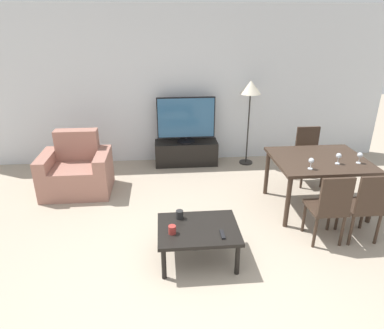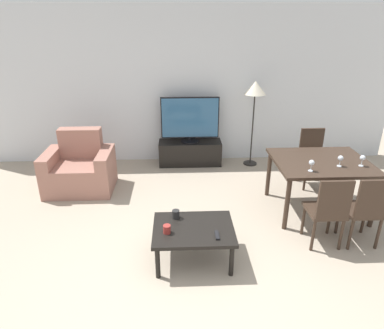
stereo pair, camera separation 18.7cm
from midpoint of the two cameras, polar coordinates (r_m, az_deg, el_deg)
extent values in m
plane|color=tan|center=(3.44, 0.31, -22.42)|extent=(18.00, 18.00, 0.00)
cube|color=silver|center=(6.15, -1.38, 12.79)|extent=(7.71, 0.06, 2.70)
cube|color=#9E6B5B|center=(5.50, -17.21, -1.92)|extent=(0.64, 0.74, 0.44)
cube|color=#9E6B5B|center=(5.58, -17.12, 3.48)|extent=(0.64, 0.20, 0.46)
cube|color=#9E6B5B|center=(5.58, -21.38, -1.12)|extent=(0.18, 0.74, 0.62)
cube|color=#9E6B5B|center=(5.37, -13.09, -1.01)|extent=(0.18, 0.74, 0.62)
cube|color=black|center=(6.21, 0.54, 1.98)|extent=(1.11, 0.40, 0.43)
cylinder|color=black|center=(6.13, 0.55, 3.97)|extent=(0.32, 0.32, 0.03)
cylinder|color=black|center=(6.12, 0.55, 4.32)|extent=(0.04, 0.04, 0.05)
cube|color=black|center=(6.00, 0.56, 7.81)|extent=(1.01, 0.04, 0.72)
cube|color=#2D5B84|center=(5.98, 0.58, 7.75)|extent=(0.98, 0.01, 0.69)
cube|color=black|center=(3.71, 1.72, -10.75)|extent=(0.86, 0.67, 0.04)
cylinder|color=black|center=(3.60, -4.21, -16.02)|extent=(0.05, 0.05, 0.37)
cylinder|color=black|center=(3.65, 8.13, -15.58)|extent=(0.05, 0.05, 0.37)
cylinder|color=black|center=(4.05, -4.02, -11.04)|extent=(0.05, 0.05, 0.37)
cylinder|color=black|center=(4.10, 6.75, -10.73)|extent=(0.05, 0.05, 0.37)
cube|color=#38281E|center=(4.85, 21.80, 0.36)|extent=(1.23, 1.02, 0.04)
cylinder|color=#38281E|center=(4.42, 16.73, -6.41)|extent=(0.06, 0.06, 0.69)
cylinder|color=#38281E|center=(4.89, 29.17, -5.56)|extent=(0.06, 0.06, 0.69)
cylinder|color=#38281E|center=(5.18, 13.67, -1.55)|extent=(0.06, 0.06, 0.69)
cylinder|color=#38281E|center=(5.59, 24.68, -1.24)|extent=(0.06, 0.06, 0.69)
cube|color=#38281E|center=(4.28, 22.39, -7.15)|extent=(0.40, 0.40, 0.04)
cylinder|color=#38281E|center=(4.45, 19.21, -8.71)|extent=(0.04, 0.04, 0.40)
cylinder|color=#38281E|center=(4.58, 23.03, -8.40)|extent=(0.04, 0.04, 0.40)
cylinder|color=#38281E|center=(4.20, 20.76, -11.00)|extent=(0.04, 0.04, 0.40)
cylinder|color=#38281E|center=(4.34, 24.77, -10.58)|extent=(0.04, 0.04, 0.40)
cube|color=#38281E|center=(4.02, 23.93, -5.42)|extent=(0.37, 0.04, 0.45)
cube|color=#38281E|center=(5.66, 20.49, 0.57)|extent=(0.40, 0.40, 0.04)
cylinder|color=#38281E|center=(5.55, 19.24, -2.20)|extent=(0.04, 0.04, 0.40)
cylinder|color=#38281E|center=(5.67, 22.29, -2.09)|extent=(0.04, 0.04, 0.40)
cylinder|color=#38281E|center=(5.82, 18.14, -0.84)|extent=(0.04, 0.04, 0.40)
cylinder|color=#38281E|center=(5.94, 21.07, -0.77)|extent=(0.04, 0.04, 0.40)
cube|color=#38281E|center=(5.74, 20.16, 3.52)|extent=(0.37, 0.04, 0.45)
cube|color=#38281E|center=(4.47, 27.44, -6.74)|extent=(0.40, 0.40, 0.04)
cylinder|color=#38281E|center=(4.62, 24.24, -8.29)|extent=(0.04, 0.04, 0.40)
cylinder|color=#38281E|center=(4.77, 27.75, -7.96)|extent=(0.04, 0.04, 0.40)
cylinder|color=#38281E|center=(4.38, 26.03, -10.43)|extent=(0.04, 0.04, 0.40)
cylinder|color=#38281E|center=(4.54, 29.69, -9.99)|extent=(0.04, 0.04, 0.40)
cube|color=#38281E|center=(4.23, 29.18, -5.05)|extent=(0.37, 0.04, 0.45)
cylinder|color=black|center=(6.37, 10.46, 0.21)|extent=(0.24, 0.24, 0.02)
cylinder|color=black|center=(6.16, 10.89, 5.69)|extent=(0.02, 0.02, 1.25)
cone|color=beige|center=(5.98, 11.43, 12.43)|extent=(0.36, 0.36, 0.22)
cube|color=black|center=(3.59, 5.72, -11.65)|extent=(0.04, 0.15, 0.02)
cylinder|color=black|center=(3.84, -1.30, -8.30)|extent=(0.08, 0.08, 0.10)
cylinder|color=maroon|center=(3.60, -2.70, -10.73)|extent=(0.08, 0.08, 0.09)
cylinder|color=silver|center=(4.46, 20.29, -1.00)|extent=(0.06, 0.06, 0.01)
cylinder|color=silver|center=(4.45, 20.36, -0.54)|extent=(0.01, 0.01, 0.07)
sphere|color=silver|center=(4.42, 20.48, 0.28)|extent=(0.07, 0.07, 0.07)
cylinder|color=silver|center=(4.74, 24.37, -0.25)|extent=(0.06, 0.06, 0.01)
cylinder|color=silver|center=(4.73, 24.45, 0.19)|extent=(0.01, 0.01, 0.07)
sphere|color=silver|center=(4.70, 24.59, 0.96)|extent=(0.07, 0.07, 0.07)
cylinder|color=silver|center=(4.87, 27.34, -0.20)|extent=(0.06, 0.06, 0.01)
cylinder|color=silver|center=(4.86, 27.42, 0.22)|extent=(0.01, 0.01, 0.07)
sphere|color=silver|center=(4.83, 27.57, 0.98)|extent=(0.07, 0.07, 0.07)
camera|label=1|loc=(0.09, -88.83, 0.50)|focal=32.00mm
camera|label=2|loc=(0.09, 91.17, -0.50)|focal=32.00mm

